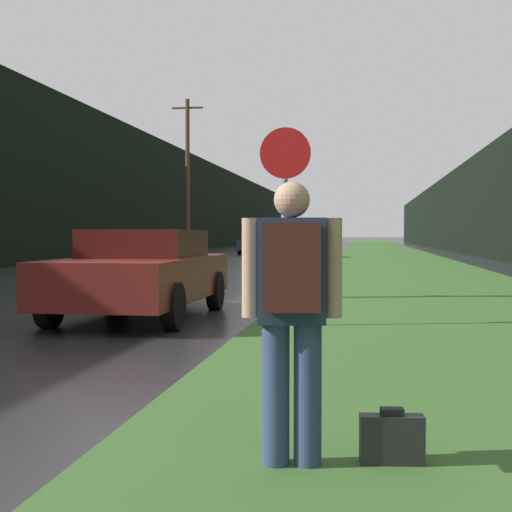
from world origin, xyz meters
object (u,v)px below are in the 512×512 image
at_px(car_passing_near, 142,272).
at_px(car_passing_far, 302,245).
at_px(stop_sign, 285,203).
at_px(hitchhiker_with_backpack, 292,304).
at_px(suitcase, 392,440).
at_px(car_oncoming, 255,243).
at_px(delivery_truck, 308,231).

relative_size(car_passing_near, car_passing_far, 0.97).
relative_size(stop_sign, hitchhiker_with_backpack, 1.75).
relative_size(suitcase, car_oncoming, 0.09).
relative_size(hitchhiker_with_backpack, car_passing_far, 0.35).
distance_m(stop_sign, delivery_truck, 81.26).
bearing_deg(suitcase, car_oncoming, 93.78).
xyz_separation_m(car_passing_far, car_oncoming, (-3.68, 7.15, 0.01)).
bearing_deg(stop_sign, car_passing_far, 94.58).
xyz_separation_m(hitchhiker_with_backpack, car_passing_near, (-3.06, 6.88, -0.21)).
relative_size(suitcase, car_passing_near, 0.08).
bearing_deg(car_oncoming, stop_sign, -80.62).
relative_size(stop_sign, car_passing_near, 0.63).
height_order(hitchhiker_with_backpack, suitcase, hitchhiker_with_backpack).
bearing_deg(suitcase, car_passing_near, 112.25).
height_order(car_oncoming, delivery_truck, delivery_truck).
relative_size(suitcase, car_passing_far, 0.08).
bearing_deg(car_oncoming, car_passing_near, -84.11).
distance_m(stop_sign, car_oncoming, 37.07).
height_order(hitchhiker_with_backpack, car_passing_far, hitchhiker_with_backpack).
bearing_deg(stop_sign, suitcase, -77.94).
height_order(car_passing_far, delivery_truck, delivery_truck).
distance_m(car_passing_near, delivery_truck, 80.29).
relative_size(stop_sign, suitcase, 7.64).
height_order(suitcase, car_passing_near, car_passing_near).
bearing_deg(hitchhiker_with_backpack, delivery_truck, 88.46).
xyz_separation_m(hitchhiker_with_backpack, suitcase, (0.55, 0.14, -0.77)).
height_order(stop_sign, delivery_truck, delivery_truck).
xyz_separation_m(hitchhiker_with_backpack, car_oncoming, (-6.75, 42.60, -0.22)).
xyz_separation_m(stop_sign, delivery_truck, (-6.04, 81.03, -0.01)).
relative_size(hitchhiker_with_backpack, suitcase, 4.37).
xyz_separation_m(car_passing_far, delivery_truck, (-3.68, 51.62, 1.04)).
xyz_separation_m(car_passing_near, car_passing_far, (-0.00, 28.58, -0.01)).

